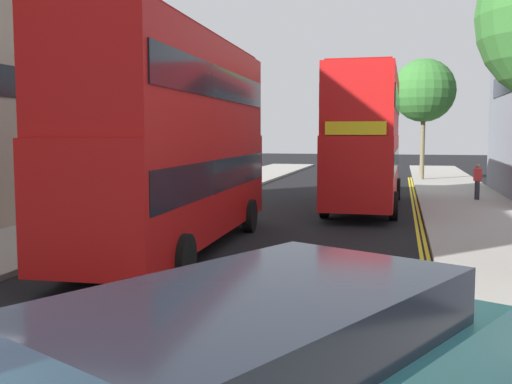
{
  "coord_description": "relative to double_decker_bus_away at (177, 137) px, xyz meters",
  "views": [
    {
      "loc": [
        3.67,
        -2.24,
        3.12
      ],
      "look_at": [
        0.5,
        11.0,
        1.8
      ],
      "focal_mm": 42.5,
      "sensor_mm": 36.0,
      "label": 1
    }
  ],
  "objects": [
    {
      "name": "kerb_line_outer",
      "position": [
        6.48,
        1.18,
        -3.03
      ],
      "size": [
        0.1,
        56.0,
        0.01
      ],
      "primitive_type": "cube",
      "color": "yellow",
      "rests_on": "ground"
    },
    {
      "name": "double_decker_bus_away",
      "position": [
        0.0,
        0.0,
        0.0
      ],
      "size": [
        3.07,
        10.88,
        5.64
      ],
      "color": "#B20F0F",
      "rests_on": "ground"
    },
    {
      "name": "kerb_line_inner",
      "position": [
        6.32,
        1.18,
        -3.03
      ],
      "size": [
        0.1,
        56.0,
        0.01
      ],
      "primitive_type": "cube",
      "color": "yellow",
      "rests_on": "ground"
    },
    {
      "name": "double_decker_bus_oncoming",
      "position": [
        4.33,
        10.53,
        0.0
      ],
      "size": [
        2.87,
        10.83,
        5.64
      ],
      "color": "red",
      "rests_on": "ground"
    },
    {
      "name": "sidewalk_right",
      "position": [
        8.58,
        3.18,
        -2.96
      ],
      "size": [
        4.0,
        80.0,
        0.14
      ],
      "primitive_type": "cube",
      "color": "#9E9991",
      "rests_on": "ground"
    },
    {
      "name": "pedestrian_far",
      "position": [
        9.14,
        13.71,
        -2.04
      ],
      "size": [
        0.34,
        0.22,
        1.62
      ],
      "color": "#2D2D38",
      "rests_on": "sidewalk_right"
    },
    {
      "name": "sidewalk_left",
      "position": [
        -4.42,
        3.18,
        -2.96
      ],
      "size": [
        4.0,
        80.0,
        0.14
      ],
      "primitive_type": "cube",
      "color": "#9E9991",
      "rests_on": "ground"
    },
    {
      "name": "street_tree_near",
      "position": [
        7.11,
        25.83,
        2.83
      ],
      "size": [
        4.06,
        4.06,
        7.77
      ],
      "color": "#6B6047",
      "rests_on": "sidewalk_right"
    }
  ]
}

